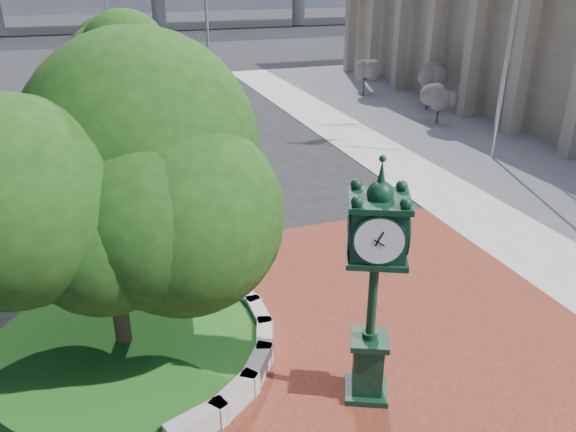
{
  "coord_description": "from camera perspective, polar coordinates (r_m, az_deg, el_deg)",
  "views": [
    {
      "loc": [
        -4.93,
        -11.16,
        8.24
      ],
      "look_at": [
        -0.51,
        1.5,
        2.18
      ],
      "focal_mm": 35.0,
      "sensor_mm": 36.0,
      "label": 1
    }
  ],
  "objects": [
    {
      "name": "shrub_near",
      "position": [
        32.56,
        15.14,
        11.7
      ],
      "size": [
        1.2,
        1.2,
        2.2
      ],
      "color": "#38281C",
      "rests_on": "ground"
    },
    {
      "name": "tree_street",
      "position": [
        29.6,
        -17.66,
        13.48
      ],
      "size": [
        4.4,
        4.4,
        5.45
      ],
      "color": "#38281C",
      "rests_on": "ground"
    },
    {
      "name": "post_clock",
      "position": [
        10.77,
        8.74,
        -6.14
      ],
      "size": [
        1.35,
        1.35,
        5.16
      ],
      "color": "black",
      "rests_on": "ground"
    },
    {
      "name": "plaza",
      "position": [
        13.96,
        5.49,
        -11.88
      ],
      "size": [
        12.0,
        12.0,
        0.04
      ],
      "primitive_type": "cube",
      "color": "maroon",
      "rests_on": "ground"
    },
    {
      "name": "ground",
      "position": [
        14.72,
        3.87,
        -9.8
      ],
      "size": [
        200.0,
        200.0,
        0.0
      ],
      "primitive_type": "plane",
      "color": "black",
      "rests_on": "ground"
    },
    {
      "name": "grass_bed",
      "position": [
        13.75,
        -16.19,
        -12.6
      ],
      "size": [
        6.1,
        6.1,
        0.4
      ],
      "primitive_type": "cylinder",
      "color": "#204A15",
      "rests_on": "ground"
    },
    {
      "name": "sidewalk",
      "position": [
        30.88,
        24.64,
        6.64
      ],
      "size": [
        20.0,
        50.0,
        0.04
      ],
      "primitive_type": "cube",
      "color": "#9E9B93",
      "rests_on": "ground"
    },
    {
      "name": "planter_wall",
      "position": [
        13.89,
        -6.64,
        -10.9
      ],
      "size": [
        2.96,
        6.77,
        0.54
      ],
      "color": "#9E9B93",
      "rests_on": "ground"
    },
    {
      "name": "shrub_mid",
      "position": [
        35.6,
        14.13,
        12.83
      ],
      "size": [
        1.2,
        1.2,
        2.2
      ],
      "color": "#38281C",
      "rests_on": "ground"
    },
    {
      "name": "shrub_far",
      "position": [
        38.96,
        7.77,
        14.27
      ],
      "size": [
        1.2,
        1.2,
        2.2
      ],
      "color": "#38281C",
      "rests_on": "ground"
    },
    {
      "name": "flagpole_b",
      "position": [
        30.21,
        21.59,
        16.97
      ],
      "size": [
        1.56,
        0.44,
        10.18
      ],
      "color": "silver",
      "rests_on": "ground"
    },
    {
      "name": "tree_planter",
      "position": [
        12.04,
        -18.12,
        1.01
      ],
      "size": [
        5.2,
        5.2,
        6.33
      ],
      "color": "#38281C",
      "rests_on": "ground"
    },
    {
      "name": "flagpole_a",
      "position": [
        26.61,
        21.79,
        16.96
      ],
      "size": [
        1.69,
        0.37,
        10.9
      ],
      "color": "silver",
      "rests_on": "ground"
    },
    {
      "name": "street_lamp_near",
      "position": [
        35.18,
        -7.9,
        19.65
      ],
      "size": [
        2.08,
        0.71,
        9.41
      ],
      "color": "slate",
      "rests_on": "ground"
    },
    {
      "name": "parked_car",
      "position": [
        47.9,
        -12.4,
        14.75
      ],
      "size": [
        3.17,
        4.65,
        1.47
      ],
      "primitive_type": "imported",
      "rotation": [
        0.0,
        0.0,
        0.37
      ],
      "color": "#4D120B",
      "rests_on": "ground"
    }
  ]
}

